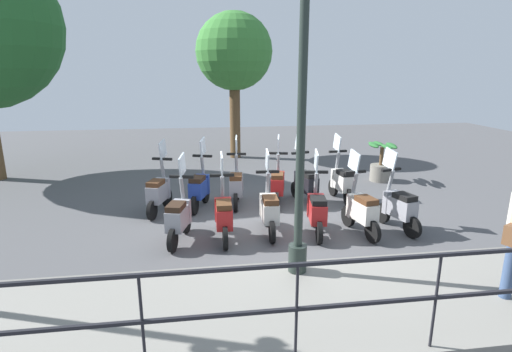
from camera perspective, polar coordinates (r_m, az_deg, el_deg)
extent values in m
plane|color=#4C4C4F|center=(8.23, 3.67, -6.30)|extent=(28.00, 28.00, 0.00)
cube|color=gray|center=(5.43, 10.84, -17.59)|extent=(2.20, 20.00, 0.15)
cube|color=slate|center=(6.29, 7.72, -12.61)|extent=(0.10, 20.00, 0.15)
cube|color=black|center=(4.08, 16.18, -11.41)|extent=(0.04, 16.00, 0.04)
cube|color=black|center=(4.30, 15.71, -17.08)|extent=(0.04, 16.00, 0.04)
cylinder|color=black|center=(4.65, 24.25, -16.09)|extent=(0.03, 0.03, 1.05)
cylinder|color=black|center=(4.12, 5.80, -19.00)|extent=(0.03, 0.03, 1.05)
cylinder|color=black|center=(4.07, -15.90, -20.02)|extent=(0.03, 0.03, 1.05)
cylinder|color=#232D28|center=(5.89, 5.94, -11.57)|extent=(0.26, 0.26, 0.40)
cylinder|color=#232D28|center=(5.31, 6.54, 9.04)|extent=(0.12, 0.12, 4.57)
cylinder|color=#384C70|center=(6.06, 32.47, -11.01)|extent=(0.14, 0.14, 0.82)
cylinder|color=brown|center=(13.94, -3.01, 8.01)|extent=(0.36, 0.36, 2.63)
sphere|color=#387A33|center=(13.85, -3.15, 17.37)|extent=(2.55, 2.55, 2.55)
cylinder|color=slate|center=(11.55, 17.32, 0.44)|extent=(0.56, 0.56, 0.45)
cylinder|color=brown|center=(11.45, 17.50, 2.74)|extent=(0.10, 0.10, 0.50)
ellipsoid|color=#235B28|center=(11.62, 17.09, 4.45)|extent=(0.56, 0.16, 0.10)
ellipsoid|color=#235B28|center=(11.17, 18.16, 3.97)|extent=(0.56, 0.16, 0.10)
ellipsoid|color=#235B28|center=(11.29, 16.47, 4.21)|extent=(0.56, 0.16, 0.10)
ellipsoid|color=#235B28|center=(11.50, 18.74, 4.22)|extent=(0.56, 0.16, 0.10)
ellipsoid|color=#235B28|center=(11.48, 16.42, 4.38)|extent=(0.56, 0.16, 0.10)
ellipsoid|color=#235B28|center=(11.31, 18.83, 4.04)|extent=(0.56, 0.16, 0.10)
cylinder|color=black|center=(8.42, 17.57, -5.05)|extent=(0.41, 0.18, 0.40)
cylinder|color=black|center=(7.84, 21.42, -6.86)|extent=(0.41, 0.18, 0.40)
cube|color=gray|center=(7.98, 20.00, -4.23)|extent=(0.65, 0.42, 0.36)
cube|color=gray|center=(8.17, 18.66, -3.51)|extent=(0.19, 0.32, 0.44)
cube|color=black|center=(7.86, 20.48, -2.79)|extent=(0.45, 0.35, 0.10)
cylinder|color=gray|center=(8.12, 18.59, -1.01)|extent=(0.19, 0.11, 0.55)
cube|color=black|center=(8.05, 18.75, 0.87)|extent=(0.17, 0.44, 0.05)
cube|color=silver|center=(8.05, 18.59, 2.35)|extent=(0.38, 0.12, 0.42)
cylinder|color=black|center=(8.06, 13.01, -5.61)|extent=(0.41, 0.15, 0.40)
cylinder|color=black|center=(7.42, 16.33, -7.67)|extent=(0.41, 0.15, 0.40)
cube|color=beige|center=(7.57, 15.08, -4.84)|extent=(0.64, 0.38, 0.36)
cube|color=beige|center=(7.79, 13.93, -4.04)|extent=(0.17, 0.32, 0.44)
cube|color=#4C2D19|center=(7.44, 15.49, -3.34)|extent=(0.44, 0.33, 0.10)
cylinder|color=gray|center=(7.74, 13.86, -1.42)|extent=(0.19, 0.10, 0.55)
cube|color=black|center=(7.67, 13.98, 0.56)|extent=(0.14, 0.44, 0.05)
cube|color=silver|center=(7.67, 13.84, 2.11)|extent=(0.39, 0.10, 0.42)
cylinder|color=black|center=(7.94, 8.20, -5.69)|extent=(0.41, 0.14, 0.40)
cylinder|color=black|center=(7.18, 9.02, -8.00)|extent=(0.41, 0.14, 0.40)
cube|color=#B21E1E|center=(7.38, 8.76, -5.01)|extent=(0.64, 0.37, 0.36)
cube|color=#B21E1E|center=(7.64, 8.48, -4.13)|extent=(0.17, 0.32, 0.44)
cube|color=black|center=(7.24, 8.90, -3.48)|extent=(0.44, 0.32, 0.10)
cylinder|color=gray|center=(7.59, 8.52, -1.45)|extent=(0.19, 0.10, 0.55)
cube|color=black|center=(7.52, 8.60, 0.56)|extent=(0.13, 0.44, 0.05)
cube|color=silver|center=(7.53, 8.60, 2.15)|extent=(0.39, 0.09, 0.42)
cylinder|color=black|center=(7.89, 1.48, -5.68)|extent=(0.40, 0.10, 0.40)
cylinder|color=black|center=(7.12, 2.32, -8.01)|extent=(0.40, 0.10, 0.40)
cube|color=beige|center=(7.32, 1.98, -4.99)|extent=(0.61, 0.30, 0.36)
cube|color=beige|center=(7.59, 1.69, -4.11)|extent=(0.13, 0.30, 0.44)
cube|color=#4C2D19|center=(7.18, 2.07, -3.45)|extent=(0.41, 0.28, 0.10)
cylinder|color=gray|center=(7.54, 1.65, -1.41)|extent=(0.19, 0.08, 0.55)
cube|color=black|center=(7.47, 1.67, 0.62)|extent=(0.08, 0.44, 0.05)
cube|color=silver|center=(7.48, 1.62, 2.21)|extent=(0.39, 0.05, 0.42)
cylinder|color=black|center=(7.66, -4.78, -6.36)|extent=(0.40, 0.08, 0.40)
cylinder|color=black|center=(6.90, -4.41, -8.83)|extent=(0.40, 0.08, 0.40)
cube|color=#B21E1E|center=(7.10, -4.61, -5.70)|extent=(0.60, 0.28, 0.36)
cube|color=#B21E1E|center=(7.36, -4.74, -4.76)|extent=(0.12, 0.30, 0.44)
cube|color=#4C2D19|center=(6.95, -4.62, -4.12)|extent=(0.40, 0.26, 0.10)
cylinder|color=gray|center=(7.31, -4.82, -1.98)|extent=(0.18, 0.07, 0.55)
cube|color=black|center=(7.23, -4.87, 0.10)|extent=(0.06, 0.44, 0.05)
cube|color=silver|center=(7.24, -4.93, 1.75)|extent=(0.39, 0.03, 0.42)
cylinder|color=black|center=(7.66, -9.92, -6.55)|extent=(0.41, 0.18, 0.40)
cylinder|color=black|center=(6.93, -11.83, -9.01)|extent=(0.41, 0.18, 0.40)
cube|color=gray|center=(7.11, -11.13, -5.89)|extent=(0.65, 0.42, 0.36)
cube|color=gray|center=(7.36, -10.47, -4.96)|extent=(0.19, 0.32, 0.44)
cube|color=black|center=(6.97, -11.39, -4.32)|extent=(0.45, 0.35, 0.10)
cylinder|color=gray|center=(7.31, -10.47, -2.18)|extent=(0.19, 0.11, 0.55)
cube|color=black|center=(7.23, -10.57, -0.10)|extent=(0.17, 0.44, 0.05)
cube|color=silver|center=(7.24, -10.51, 1.55)|extent=(0.38, 0.13, 0.42)
cylinder|color=black|center=(9.91, 10.97, -1.63)|extent=(0.41, 0.12, 0.40)
cylinder|color=black|center=(9.20, 13.11, -3.05)|extent=(0.41, 0.12, 0.40)
cube|color=beige|center=(9.40, 12.31, -0.83)|extent=(0.63, 0.34, 0.36)
cube|color=beige|center=(9.65, 11.57, -0.27)|extent=(0.15, 0.31, 0.44)
cube|color=black|center=(9.28, 12.57, 0.42)|extent=(0.42, 0.30, 0.10)
cylinder|color=gray|center=(9.62, 11.53, 1.87)|extent=(0.19, 0.09, 0.55)
cube|color=black|center=(9.56, 11.61, 3.47)|extent=(0.10, 0.44, 0.05)
cube|color=silver|center=(9.58, 11.52, 4.72)|extent=(0.39, 0.07, 0.42)
cylinder|color=black|center=(9.61, 5.75, -1.96)|extent=(0.41, 0.18, 0.40)
cylinder|color=black|center=(8.92, 8.32, -3.36)|extent=(0.41, 0.18, 0.40)
cube|color=black|center=(9.11, 7.31, -1.10)|extent=(0.65, 0.43, 0.36)
cube|color=black|center=(9.35, 6.42, -0.54)|extent=(0.19, 0.32, 0.44)
cube|color=black|center=(8.99, 7.58, 0.19)|extent=(0.45, 0.36, 0.10)
cylinder|color=gray|center=(9.31, 6.30, 1.66)|extent=(0.19, 0.12, 0.55)
cube|color=black|center=(9.25, 6.35, 3.32)|extent=(0.17, 0.44, 0.05)
cube|color=silver|center=(9.27, 6.20, 4.60)|extent=(0.38, 0.13, 0.42)
cylinder|color=black|center=(9.53, 3.14, -2.05)|extent=(0.41, 0.17, 0.40)
cylinder|color=black|center=(8.74, 2.98, -3.62)|extent=(0.41, 0.17, 0.40)
cube|color=#B21E1E|center=(8.97, 3.07, -1.26)|extent=(0.65, 0.41, 0.36)
cube|color=#B21E1E|center=(9.24, 3.13, -0.64)|extent=(0.18, 0.32, 0.44)
cube|color=#4C2D19|center=(8.84, 3.08, 0.05)|extent=(0.45, 0.34, 0.10)
cylinder|color=gray|center=(9.21, 3.17, 1.58)|extent=(0.19, 0.11, 0.55)
cube|color=black|center=(9.16, 3.20, 3.26)|extent=(0.16, 0.44, 0.05)
cube|color=silver|center=(9.18, 3.22, 4.56)|extent=(0.38, 0.11, 0.42)
cylinder|color=black|center=(9.44, -2.72, -2.20)|extent=(0.41, 0.13, 0.40)
cylinder|color=black|center=(8.65, -2.92, -3.80)|extent=(0.41, 0.13, 0.40)
cube|color=gray|center=(8.88, -2.86, -1.41)|extent=(0.63, 0.36, 0.36)
cube|color=gray|center=(9.16, -2.79, -0.79)|extent=(0.16, 0.31, 0.44)
cube|color=#4C2D19|center=(8.76, -2.89, -0.10)|extent=(0.43, 0.31, 0.10)
cylinder|color=gray|center=(9.13, -2.80, 1.46)|extent=(0.19, 0.09, 0.55)
cube|color=black|center=(9.07, -2.82, 3.15)|extent=(0.12, 0.44, 0.05)
cube|color=silver|center=(9.09, -2.83, 4.46)|extent=(0.39, 0.08, 0.42)
cylinder|color=black|center=(9.31, -7.21, -2.56)|extent=(0.41, 0.20, 0.40)
cylinder|color=black|center=(8.56, -8.79, -4.19)|extent=(0.41, 0.20, 0.40)
cube|color=navy|center=(8.77, -8.20, -1.77)|extent=(0.66, 0.45, 0.36)
cube|color=navy|center=(9.03, -7.65, -1.13)|extent=(0.21, 0.32, 0.44)
cube|color=black|center=(8.64, -8.39, -0.44)|extent=(0.46, 0.37, 0.10)
cylinder|color=gray|center=(8.99, -7.61, 1.15)|extent=(0.20, 0.12, 0.55)
cube|color=black|center=(8.93, -7.67, 2.86)|extent=(0.19, 0.44, 0.05)
cube|color=silver|center=(8.95, -7.60, 4.19)|extent=(0.38, 0.15, 0.42)
cylinder|color=black|center=(9.16, -12.57, -3.10)|extent=(0.41, 0.20, 0.40)
cylinder|color=black|center=(8.43, -14.63, -4.79)|extent=(0.41, 0.20, 0.40)
cube|color=gray|center=(8.63, -13.88, -2.32)|extent=(0.66, 0.45, 0.36)
cube|color=gray|center=(8.88, -13.17, -1.66)|extent=(0.20, 0.32, 0.44)
cube|color=#4C2D19|center=(8.51, -14.16, -0.98)|extent=(0.46, 0.37, 0.10)
cylinder|color=gray|center=(8.85, -13.16, 0.65)|extent=(0.20, 0.12, 0.55)
cube|color=black|center=(8.79, -13.26, 2.39)|extent=(0.19, 0.44, 0.05)
cube|color=silver|center=(8.80, -13.19, 3.75)|extent=(0.38, 0.14, 0.42)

